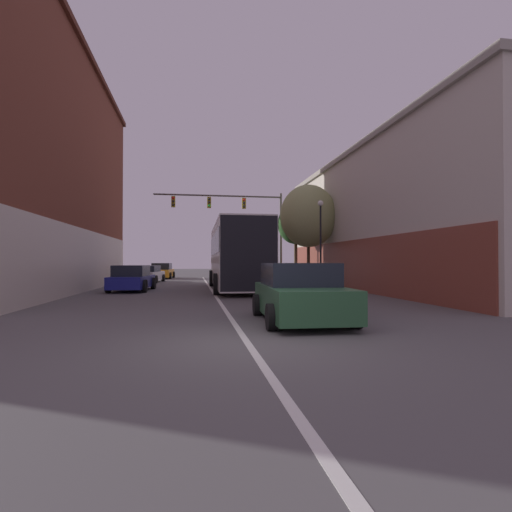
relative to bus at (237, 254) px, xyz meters
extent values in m
plane|color=#565454|center=(-1.40, -14.45, -1.99)|extent=(160.00, 160.00, 0.00)
cube|color=silver|center=(-1.40, -1.37, -1.99)|extent=(0.14, 38.15, 0.01)
cube|color=beige|center=(-7.95, 0.48, -0.39)|extent=(0.24, 20.45, 3.20)
cube|color=beige|center=(10.26, -1.05, 1.86)|extent=(8.31, 22.07, 7.71)
cube|color=brown|center=(6.15, -1.05, -0.64)|extent=(0.24, 21.63, 2.70)
cube|color=gray|center=(10.26, -1.05, 5.57)|extent=(8.65, 22.29, 0.30)
cube|color=silver|center=(0.00, 0.02, -0.10)|extent=(2.64, 10.81, 3.34)
cube|color=black|center=(0.00, 0.02, 0.50)|extent=(2.68, 10.60, 1.07)
cube|color=beige|center=(0.00, 0.02, -0.37)|extent=(2.67, 10.71, 0.33)
cube|color=black|center=(-0.08, -5.35, -0.10)|extent=(2.43, 0.10, 3.20)
cylinder|color=black|center=(-1.22, 3.38, -1.49)|extent=(0.32, 1.00, 1.00)
cylinder|color=black|center=(1.32, 3.34, -1.49)|extent=(0.32, 1.00, 1.00)
cylinder|color=black|center=(-1.32, -3.30, -1.49)|extent=(0.32, 1.00, 1.00)
cylinder|color=black|center=(1.22, -3.34, -1.49)|extent=(0.32, 1.00, 1.00)
cube|color=#285633|center=(0.33, -11.94, -1.45)|extent=(2.02, 4.13, 0.75)
cube|color=black|center=(0.34, -11.70, -0.78)|extent=(1.80, 2.18, 0.59)
cylinder|color=black|center=(-0.60, -10.64, -1.69)|extent=(0.24, 0.62, 0.61)
cylinder|color=black|center=(1.35, -10.71, -1.69)|extent=(0.24, 0.62, 0.61)
cylinder|color=black|center=(-0.68, -13.17, -1.69)|extent=(0.24, 0.62, 0.61)
cylinder|color=black|center=(1.26, -13.23, -1.69)|extent=(0.24, 0.62, 0.61)
cube|color=navy|center=(-5.58, -0.02, -1.51)|extent=(2.00, 4.26, 0.61)
cube|color=black|center=(-5.59, -0.23, -0.92)|extent=(1.71, 2.27, 0.57)
cylinder|color=black|center=(-6.36, 1.32, -1.67)|extent=(0.27, 0.66, 0.65)
cylinder|color=black|center=(-4.60, 1.19, -1.67)|extent=(0.27, 0.66, 0.65)
cylinder|color=black|center=(-6.55, -1.24, -1.67)|extent=(0.27, 0.66, 0.65)
cylinder|color=black|center=(-4.80, -1.37, -1.67)|extent=(0.27, 0.66, 0.65)
cube|color=silver|center=(-5.80, 8.92, -1.52)|extent=(2.37, 4.47, 0.65)
cube|color=black|center=(-5.83, 8.71, -0.97)|extent=(1.96, 2.42, 0.46)
cylinder|color=black|center=(-6.57, 10.36, -1.71)|extent=(0.29, 0.58, 0.56)
cylinder|color=black|center=(-4.69, 10.11, -1.71)|extent=(0.29, 0.58, 0.56)
cylinder|color=black|center=(-6.91, 7.73, -1.71)|extent=(0.29, 0.58, 0.56)
cylinder|color=black|center=(-5.03, 7.49, -1.71)|extent=(0.29, 0.58, 0.56)
cube|color=orange|center=(-5.19, 15.98, -1.50)|extent=(1.96, 4.76, 0.67)
cube|color=black|center=(-5.20, 15.75, -0.87)|extent=(1.69, 2.51, 0.59)
cylinder|color=black|center=(-5.98, 17.48, -1.70)|extent=(0.25, 0.60, 0.59)
cylinder|color=black|center=(-4.23, 17.37, -1.70)|extent=(0.25, 0.60, 0.59)
cylinder|color=black|center=(-6.15, 14.59, -1.70)|extent=(0.25, 0.60, 0.59)
cylinder|color=black|center=(-4.40, 14.48, -1.70)|extent=(0.25, 0.60, 0.59)
cylinder|color=#514C47|center=(4.21, 7.70, 1.38)|extent=(0.18, 0.18, 6.75)
cylinder|color=#514C47|center=(-0.51, 7.70, 4.45)|extent=(9.45, 0.12, 0.12)
cube|color=#9E8419|center=(1.38, 7.70, 3.93)|extent=(0.28, 0.24, 0.80)
sphere|color=red|center=(1.38, 7.55, 4.18)|extent=(0.18, 0.18, 0.18)
sphere|color=black|center=(1.38, 7.55, 3.93)|extent=(0.18, 0.18, 0.18)
sphere|color=black|center=(1.38, 7.55, 3.68)|extent=(0.18, 0.18, 0.18)
cube|color=#9E8419|center=(-1.22, 7.70, 3.93)|extent=(0.28, 0.24, 0.80)
sphere|color=black|center=(-1.22, 7.55, 4.18)|extent=(0.18, 0.18, 0.18)
sphere|color=black|center=(-1.22, 7.55, 3.93)|extent=(0.18, 0.18, 0.18)
sphere|color=green|center=(-1.22, 7.55, 3.68)|extent=(0.18, 0.18, 0.18)
cube|color=#9E8419|center=(-3.82, 7.70, 3.93)|extent=(0.28, 0.24, 0.80)
sphere|color=red|center=(-3.82, 7.55, 4.18)|extent=(0.18, 0.18, 0.18)
sphere|color=black|center=(-3.82, 7.55, 3.93)|extent=(0.18, 0.18, 0.18)
sphere|color=black|center=(-3.82, 7.55, 3.68)|extent=(0.18, 0.18, 0.18)
cone|color=black|center=(4.40, -1.24, -1.89)|extent=(0.26, 0.26, 0.20)
cylinder|color=black|center=(4.40, -1.24, 0.30)|extent=(0.10, 0.10, 4.60)
sphere|color=white|center=(4.40, -1.24, 2.71)|extent=(0.30, 0.30, 0.30)
cylinder|color=brown|center=(4.67, 5.04, -0.45)|extent=(0.24, 0.24, 3.09)
ellipsoid|color=#2D5B28|center=(4.67, 5.04, 2.17)|extent=(2.52, 2.27, 2.78)
cylinder|color=#3D2D1E|center=(4.76, 2.27, -0.54)|extent=(0.19, 0.19, 2.90)
ellipsoid|color=#99A366|center=(4.76, 2.27, 2.42)|extent=(3.57, 3.21, 3.92)
camera|label=1|loc=(-2.43, -21.90, -0.46)|focal=28.00mm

